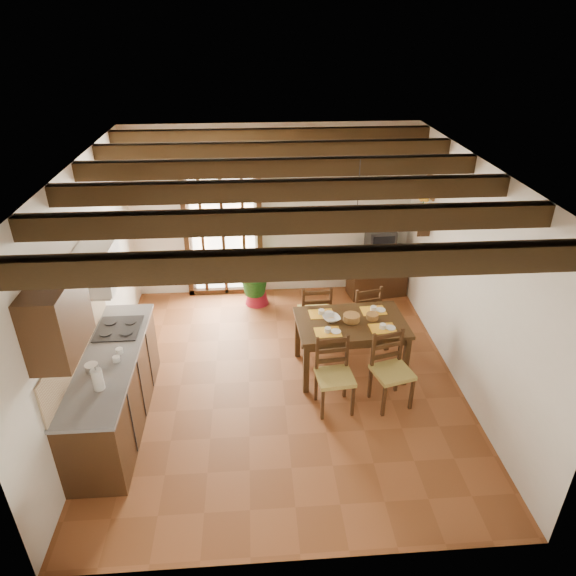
{
  "coord_description": "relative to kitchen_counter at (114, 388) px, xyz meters",
  "views": [
    {
      "loc": [
        -0.32,
        -5.3,
        4.23
      ],
      "look_at": [
        0.1,
        0.4,
        1.15
      ],
      "focal_mm": 32.0,
      "sensor_mm": 36.0,
      "label": 1
    }
  ],
  "objects": [
    {
      "name": "ground_plane",
      "position": [
        1.96,
        0.6,
        -0.47
      ],
      "size": [
        5.0,
        5.0,
        0.0
      ],
      "primitive_type": "plane",
      "color": "brown"
    },
    {
      "name": "room_shell",
      "position": [
        1.96,
        0.6,
        1.34
      ],
      "size": [
        4.52,
        5.02,
        2.81
      ],
      "color": "silver",
      "rests_on": "ground_plane"
    },
    {
      "name": "ceiling_beams",
      "position": [
        1.96,
        0.6,
        2.22
      ],
      "size": [
        4.5,
        4.34,
        0.2
      ],
      "color": "black",
      "rests_on": "room_shell"
    },
    {
      "name": "french_door",
      "position": [
        1.16,
        3.05,
        0.7
      ],
      "size": [
        1.26,
        0.11,
        2.32
      ],
      "color": "white",
      "rests_on": "ground_plane"
    },
    {
      "name": "kitchen_counter",
      "position": [
        0.0,
        0.0,
        0.0
      ],
      "size": [
        0.64,
        2.25,
        1.38
      ],
      "color": "#341F10",
      "rests_on": "ground_plane"
    },
    {
      "name": "upper_cabinet",
      "position": [
        -0.12,
        -0.7,
        1.38
      ],
      "size": [
        0.35,
        0.8,
        0.7
      ],
      "primitive_type": "cube",
      "color": "#341F10",
      "rests_on": "room_shell"
    },
    {
      "name": "range_hood",
      "position": [
        -0.09,
        0.55,
        1.26
      ],
      "size": [
        0.38,
        0.6,
        0.54
      ],
      "color": "white",
      "rests_on": "room_shell"
    },
    {
      "name": "counter_items",
      "position": [
        0.0,
        0.09,
        0.49
      ],
      "size": [
        0.5,
        1.43,
        0.25
      ],
      "color": "black",
      "rests_on": "kitchen_counter"
    },
    {
      "name": "dining_table",
      "position": [
        2.85,
        0.78,
        0.18
      ],
      "size": [
        1.43,
        0.96,
        0.75
      ],
      "rotation": [
        0.0,
        0.0,
        0.05
      ],
      "color": "#362311",
      "rests_on": "ground_plane"
    },
    {
      "name": "chair_near_left",
      "position": [
        2.54,
        0.05,
        -0.19
      ],
      "size": [
        0.46,
        0.44,
        0.92
      ],
      "rotation": [
        0.0,
        0.0,
        0.1
      ],
      "color": "#AC9B49",
      "rests_on": "ground_plane"
    },
    {
      "name": "chair_near_right",
      "position": [
        3.23,
        0.09,
        -0.18
      ],
      "size": [
        0.52,
        0.51,
        0.94
      ],
      "rotation": [
        0.0,
        0.0,
        0.26
      ],
      "color": "#AC9B49",
      "rests_on": "ground_plane"
    },
    {
      "name": "chair_far_left",
      "position": [
        2.47,
        1.47,
        -0.17
      ],
      "size": [
        0.46,
        0.44,
        0.96
      ],
      "rotation": [
        0.0,
        0.0,
        3.18
      ],
      "color": "#AC9B49",
      "rests_on": "ground_plane"
    },
    {
      "name": "chair_far_right",
      "position": [
        3.17,
        1.51,
        -0.19
      ],
      "size": [
        0.5,
        0.48,
        0.91
      ],
      "rotation": [
        0.0,
        0.0,
        3.36
      ],
      "color": "#AC9B49",
      "rests_on": "ground_plane"
    },
    {
      "name": "table_setting",
      "position": [
        2.85,
        0.78,
        0.31
      ],
      "size": [
        1.01,
        0.68,
        0.09
      ],
      "rotation": [
        0.0,
        0.0,
        0.05
      ],
      "color": "yellow",
      "rests_on": "dining_table"
    },
    {
      "name": "table_bowl",
      "position": [
        2.6,
        0.82,
        0.31
      ],
      "size": [
        0.26,
        0.26,
        0.05
      ],
      "primitive_type": "imported",
      "rotation": [
        0.0,
        0.0,
        0.26
      ],
      "color": "white",
      "rests_on": "dining_table"
    },
    {
      "name": "sideboard",
      "position": [
        3.69,
        2.83,
        -0.07
      ],
      "size": [
        0.99,
        0.55,
        0.8
      ],
      "primitive_type": "cube",
      "rotation": [
        0.0,
        0.0,
        0.14
      ],
      "color": "#341F10",
      "rests_on": "ground_plane"
    },
    {
      "name": "crt_tv",
      "position": [
        3.69,
        2.82,
        0.52
      ],
      "size": [
        0.45,
        0.42,
        0.37
      ],
      "rotation": [
        0.0,
        0.0,
        0.04
      ],
      "color": "black",
      "rests_on": "sideboard"
    },
    {
      "name": "fuse_box",
      "position": [
        3.46,
        3.08,
        1.28
      ],
      "size": [
        0.25,
        0.03,
        0.32
      ],
      "primitive_type": "cube",
      "color": "white",
      "rests_on": "room_shell"
    },
    {
      "name": "plant_pot",
      "position": [
        1.66,
        2.65,
        -0.36
      ],
      "size": [
        0.39,
        0.39,
        0.24
      ],
      "primitive_type": "cone",
      "color": "maroon",
      "rests_on": "ground_plane"
    },
    {
      "name": "potted_plant",
      "position": [
        1.66,
        2.65,
        0.1
      ],
      "size": [
        1.92,
        1.68,
        2.0
      ],
      "primitive_type": "imported",
      "rotation": [
        0.0,
        0.0,
        0.09
      ],
      "color": "#144C19",
      "rests_on": "ground_plane"
    },
    {
      "name": "wall_shelf",
      "position": [
        4.1,
        2.2,
        1.04
      ],
      "size": [
        0.2,
        0.42,
        0.2
      ],
      "color": "#341F10",
      "rests_on": "room_shell"
    },
    {
      "name": "shelf_vase",
      "position": [
        4.1,
        2.2,
        1.18
      ],
      "size": [
        0.15,
        0.15,
        0.15
      ],
      "primitive_type": "imported",
      "color": "#B2BFB2",
      "rests_on": "wall_shelf"
    },
    {
      "name": "shelf_flowers",
      "position": [
        4.1,
        2.2,
        1.38
      ],
      "size": [
        0.14,
        0.14,
        0.36
      ],
      "color": "yellow",
      "rests_on": "shelf_vase"
    },
    {
      "name": "framed_picture",
      "position": [
        4.18,
        2.2,
        1.58
      ],
      "size": [
        0.03,
        0.32,
        0.32
      ],
      "color": "brown",
      "rests_on": "room_shell"
    },
    {
      "name": "pendant_lamp",
      "position": [
        2.85,
        0.88,
        1.6
      ],
      "size": [
        0.36,
        0.36,
        0.84
      ],
      "color": "black",
      "rests_on": "room_shell"
    }
  ]
}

